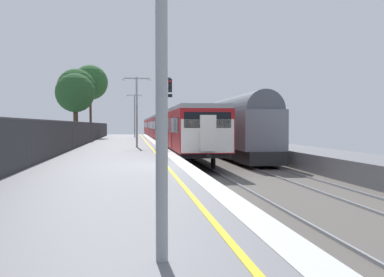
# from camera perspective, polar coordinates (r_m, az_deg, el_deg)

# --- Properties ---
(ground) EXTENTS (17.40, 110.00, 1.21)m
(ground) POSITION_cam_1_polar(r_m,az_deg,el_deg) (17.04, 6.62, -5.54)
(ground) COLOR slate
(commuter_train_at_platform) EXTENTS (2.83, 63.67, 3.81)m
(commuter_train_at_platform) POSITION_cam_1_polar(r_m,az_deg,el_deg) (52.56, -3.98, 1.49)
(commuter_train_at_platform) COLOR maroon
(commuter_train_at_platform) RESTS_ON ground
(freight_train_adjacent_track) EXTENTS (2.60, 30.38, 4.61)m
(freight_train_adjacent_track) POSITION_cam_1_polar(r_m,az_deg,el_deg) (39.21, 3.33, 1.75)
(freight_train_adjacent_track) COLOR #232326
(freight_train_adjacent_track) RESTS_ON ground
(signal_gantry) EXTENTS (1.10, 0.24, 5.14)m
(signal_gantry) POSITION_cam_1_polar(r_m,az_deg,el_deg) (31.99, -4.01, 4.75)
(signal_gantry) COLOR #47474C
(signal_gantry) RESTS_ON ground
(speed_limit_sign) EXTENTS (0.59, 0.08, 2.59)m
(speed_limit_sign) POSITION_cam_1_polar(r_m,az_deg,el_deg) (27.18, -4.06, 2.01)
(speed_limit_sign) COLOR #59595B
(speed_limit_sign) RESTS_ON ground
(platform_lamp_mid) EXTENTS (2.00, 0.20, 4.96)m
(platform_lamp_mid) POSITION_cam_1_polar(r_m,az_deg,el_deg) (30.30, -7.44, 4.46)
(platform_lamp_mid) COLOR #93999E
(platform_lamp_mid) RESTS_ON ground
(platform_lamp_far) EXTENTS (2.00, 0.20, 5.54)m
(platform_lamp_far) POSITION_cam_1_polar(r_m,az_deg,el_deg) (55.71, -7.73, 3.57)
(platform_lamp_far) COLOR #93999E
(platform_lamp_far) RESTS_ON ground
(platform_back_fence) EXTENTS (0.07, 99.00, 1.81)m
(platform_back_fence) POSITION_cam_1_polar(r_m,az_deg,el_deg) (16.79, -21.14, -0.43)
(platform_back_fence) COLOR #282B2D
(platform_back_fence) RESTS_ON ground
(background_tree_left) EXTENTS (4.31, 4.31, 7.95)m
(background_tree_left) POSITION_cam_1_polar(r_m,az_deg,el_deg) (50.32, -15.39, 6.45)
(background_tree_left) COLOR #473323
(background_tree_left) RESTS_ON ground
(background_tree_centre) EXTENTS (3.96, 3.96, 6.83)m
(background_tree_centre) POSITION_cam_1_polar(r_m,az_deg,el_deg) (44.78, -15.43, 5.82)
(background_tree_centre) COLOR #473323
(background_tree_centre) RESTS_ON ground
(background_tree_right) EXTENTS (4.35, 4.35, 9.07)m
(background_tree_right) POSITION_cam_1_polar(r_m,az_deg,el_deg) (54.86, -13.55, 7.22)
(background_tree_right) COLOR #473323
(background_tree_right) RESTS_ON ground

